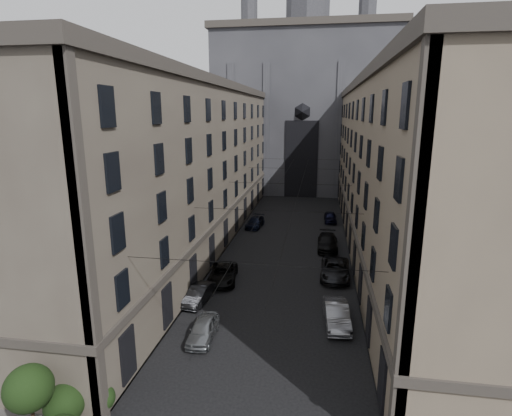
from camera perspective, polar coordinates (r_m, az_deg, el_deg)
The scene contains 15 objects.
sidewalk_left at distance 50.02m, azimuth -7.48°, elevation -4.43°, with size 7.00×80.00×0.15m, color #383533.
sidewalk_right at distance 48.59m, azimuth 17.13°, elevation -5.47°, with size 7.00×80.00×0.15m, color #383533.
building_left at distance 48.95m, azimuth -11.13°, elevation 6.17°, with size 13.60×60.60×18.85m.
building_right at distance 47.06m, azimuth 21.46°, elevation 5.22°, with size 13.60×60.60×18.85m.
gothic_tower at distance 84.65m, azimuth 7.05°, elevation 15.00°, with size 35.00×23.00×58.00m.
shrub_cluster at distance 23.26m, azimuth -26.88°, elevation -23.68°, with size 3.90×4.40×3.90m.
tram_wires at distance 46.05m, azimuth 4.76°, elevation 3.29°, with size 14.00×60.00×0.43m.
car_left_near at distance 29.11m, azimuth -7.59°, elevation -16.79°, with size 1.68×4.17×1.42m, color gray.
car_left_midnear at distance 34.09m, azimuth -8.19°, elevation -12.10°, with size 1.47×4.21×1.39m, color black.
car_left_midfar at distance 37.73m, azimuth -4.72°, elevation -9.35°, with size 2.43×5.27×1.46m, color black.
car_left_far at distance 54.85m, azimuth -0.13°, elevation -2.05°, with size 1.91×4.69×1.36m, color black.
car_right_near at distance 31.08m, azimuth 11.43°, elevation -14.68°, with size 1.70×4.87×1.60m, color gray.
car_right_midnear at distance 39.11m, azimuth 11.23°, elevation -8.61°, with size 2.68×5.81×1.61m, color black.
car_right_midfar at distance 46.81m, azimuth 10.18°, elevation -4.84°, with size 2.27×5.57×1.62m, color black.
car_right_far at distance 58.39m, azimuth 10.57°, elevation -1.29°, with size 1.70×4.22×1.44m, color black.
Camera 1 is at (3.37, -9.59, 15.30)m, focal length 28.00 mm.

